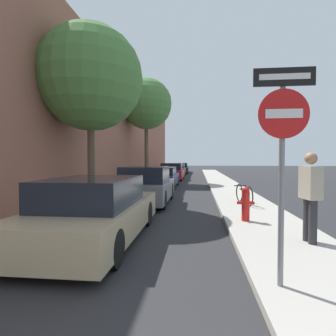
{
  "coord_description": "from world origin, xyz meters",
  "views": [
    {
      "loc": [
        1.19,
        -0.16,
        1.69
      ],
      "look_at": [
        0.01,
        10.61,
        1.35
      ],
      "focal_mm": 28.95,
      "sensor_mm": 36.0,
      "label": 1
    }
  ],
  "objects_px": {
    "parked_car_red": "(172,172)",
    "fire_hydrant": "(246,203)",
    "parked_car_champagne": "(95,211)",
    "parked_car_black": "(181,168)",
    "street_tree_far": "(146,104)",
    "parked_car_maroon": "(177,170)",
    "pedestrian": "(310,192)",
    "parked_car_grey": "(146,186)",
    "traffic_sign_post": "(283,143)",
    "parked_car_navy": "(163,177)",
    "street_tree_near": "(90,79)",
    "bicycle": "(244,194)"
  },
  "relations": [
    {
      "from": "parked_car_navy",
      "to": "parked_car_maroon",
      "type": "distance_m",
      "value": 11.75
    },
    {
      "from": "parked_car_maroon",
      "to": "street_tree_far",
      "type": "height_order",
      "value": "street_tree_far"
    },
    {
      "from": "parked_car_red",
      "to": "pedestrian",
      "type": "xyz_separation_m",
      "value": [
        4.26,
        -17.34,
        0.42
      ]
    },
    {
      "from": "street_tree_far",
      "to": "pedestrian",
      "type": "relative_size",
      "value": 4.35
    },
    {
      "from": "traffic_sign_post",
      "to": "parked_car_champagne",
      "type": "bearing_deg",
      "value": 147.98
    },
    {
      "from": "parked_car_champagne",
      "to": "parked_car_black",
      "type": "height_order",
      "value": "parked_car_champagne"
    },
    {
      "from": "parked_car_grey",
      "to": "parked_car_maroon",
      "type": "xyz_separation_m",
      "value": [
        -0.22,
        17.94,
        -0.06
      ]
    },
    {
      "from": "parked_car_champagne",
      "to": "street_tree_near",
      "type": "relative_size",
      "value": 0.69
    },
    {
      "from": "parked_car_red",
      "to": "fire_hydrant",
      "type": "xyz_separation_m",
      "value": [
        3.36,
        -15.62,
        -0.09
      ]
    },
    {
      "from": "parked_car_red",
      "to": "parked_car_maroon",
      "type": "height_order",
      "value": "parked_car_red"
    },
    {
      "from": "parked_car_navy",
      "to": "parked_car_black",
      "type": "relative_size",
      "value": 1.19
    },
    {
      "from": "parked_car_red",
      "to": "pedestrian",
      "type": "bearing_deg",
      "value": -76.21
    },
    {
      "from": "traffic_sign_post",
      "to": "parked_car_navy",
      "type": "bearing_deg",
      "value": 103.4
    },
    {
      "from": "parked_car_grey",
      "to": "street_tree_near",
      "type": "bearing_deg",
      "value": -158.86
    },
    {
      "from": "pedestrian",
      "to": "parked_car_champagne",
      "type": "bearing_deg",
      "value": 83.62
    },
    {
      "from": "parked_car_black",
      "to": "traffic_sign_post",
      "type": "xyz_separation_m",
      "value": [
        3.14,
        -30.08,
        1.28
      ]
    },
    {
      "from": "parked_car_black",
      "to": "parked_car_grey",
      "type": "bearing_deg",
      "value": -89.67
    },
    {
      "from": "parked_car_maroon",
      "to": "fire_hydrant",
      "type": "height_order",
      "value": "parked_car_maroon"
    },
    {
      "from": "parked_car_red",
      "to": "parked_car_black",
      "type": "bearing_deg",
      "value": 89.84
    },
    {
      "from": "parked_car_red",
      "to": "parked_car_black",
      "type": "distance_m",
      "value": 10.82
    },
    {
      "from": "parked_car_champagne",
      "to": "street_tree_far",
      "type": "xyz_separation_m",
      "value": [
        -1.59,
        13.99,
        5.08
      ]
    },
    {
      "from": "parked_car_maroon",
      "to": "fire_hydrant",
      "type": "distance_m",
      "value": 21.4
    },
    {
      "from": "parked_car_navy",
      "to": "pedestrian",
      "type": "bearing_deg",
      "value": -69.02
    },
    {
      "from": "parked_car_black",
      "to": "traffic_sign_post",
      "type": "distance_m",
      "value": 30.27
    },
    {
      "from": "parked_car_navy",
      "to": "street_tree_far",
      "type": "relative_size",
      "value": 0.63
    },
    {
      "from": "parked_car_black",
      "to": "bicycle",
      "type": "height_order",
      "value": "parked_car_black"
    },
    {
      "from": "parked_car_champagne",
      "to": "street_tree_far",
      "type": "distance_m",
      "value": 14.97
    },
    {
      "from": "parked_car_maroon",
      "to": "bicycle",
      "type": "height_order",
      "value": "parked_car_maroon"
    },
    {
      "from": "parked_car_grey",
      "to": "street_tree_far",
      "type": "bearing_deg",
      "value": 100.72
    },
    {
      "from": "fire_hydrant",
      "to": "parked_car_maroon",
      "type": "bearing_deg",
      "value": 99.18
    },
    {
      "from": "parked_car_maroon",
      "to": "bicycle",
      "type": "distance_m",
      "value": 18.81
    },
    {
      "from": "parked_car_champagne",
      "to": "street_tree_near",
      "type": "height_order",
      "value": "street_tree_near"
    },
    {
      "from": "parked_car_champagne",
      "to": "parked_car_navy",
      "type": "xyz_separation_m",
      "value": [
        -0.03,
        11.07,
        -0.02
      ]
    },
    {
      "from": "pedestrian",
      "to": "parked_car_maroon",
      "type": "bearing_deg",
      "value": 4.56
    },
    {
      "from": "parked_car_navy",
      "to": "parked_car_red",
      "type": "relative_size",
      "value": 1.01
    },
    {
      "from": "parked_car_grey",
      "to": "pedestrian",
      "type": "xyz_separation_m",
      "value": [
        4.09,
        -4.91,
        0.41
      ]
    },
    {
      "from": "parked_car_champagne",
      "to": "parked_car_red",
      "type": "distance_m",
      "value": 17.32
    },
    {
      "from": "street_tree_far",
      "to": "fire_hydrant",
      "type": "height_order",
      "value": "street_tree_far"
    },
    {
      "from": "parked_car_maroon",
      "to": "pedestrian",
      "type": "xyz_separation_m",
      "value": [
        4.31,
        -22.85,
        0.46
      ]
    },
    {
      "from": "parked_car_champagne",
      "to": "pedestrian",
      "type": "bearing_deg",
      "value": -0.27
    },
    {
      "from": "street_tree_near",
      "to": "bicycle",
      "type": "distance_m",
      "value": 6.91
    },
    {
      "from": "traffic_sign_post",
      "to": "bicycle",
      "type": "relative_size",
      "value": 1.64
    },
    {
      "from": "parked_car_champagne",
      "to": "street_tree_near",
      "type": "distance_m",
      "value": 6.04
    },
    {
      "from": "parked_car_grey",
      "to": "traffic_sign_post",
      "type": "relative_size",
      "value": 1.54
    },
    {
      "from": "parked_car_maroon",
      "to": "traffic_sign_post",
      "type": "bearing_deg",
      "value": -82.6
    },
    {
      "from": "street_tree_near",
      "to": "bicycle",
      "type": "xyz_separation_m",
      "value": [
        5.51,
        0.26,
        -4.16
      ]
    },
    {
      "from": "parked_car_champagne",
      "to": "parked_car_grey",
      "type": "distance_m",
      "value": 4.89
    },
    {
      "from": "parked_car_champagne",
      "to": "traffic_sign_post",
      "type": "xyz_separation_m",
      "value": [
        3.13,
        -1.94,
        1.27
      ]
    },
    {
      "from": "parked_car_champagne",
      "to": "parked_car_black",
      "type": "distance_m",
      "value": 28.14
    },
    {
      "from": "parked_car_maroon",
      "to": "traffic_sign_post",
      "type": "relative_size",
      "value": 1.56
    }
  ]
}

